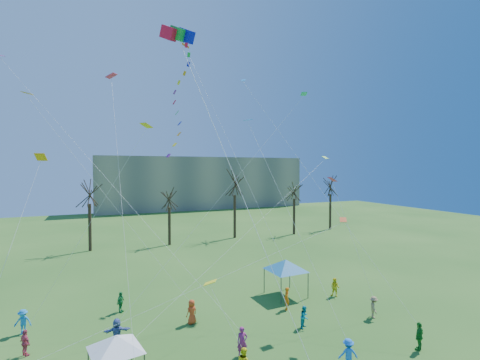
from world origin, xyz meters
name	(u,v)px	position (x,y,z in m)	size (l,w,h in m)	color
distant_building	(202,182)	(22.00, 82.00, 7.50)	(60.00, 14.00, 15.00)	gray
bare_tree_row	(192,197)	(6.58, 36.49, 7.23)	(71.13, 8.58, 11.29)	black
big_box_kite	(184,101)	(-2.26, 5.41, 15.82)	(3.41, 5.22, 20.32)	red
canopy_tent_white	(116,343)	(-6.37, 4.31, 2.31)	(3.57, 3.57, 2.73)	#3F3F44
canopy_tent_blue	(286,265)	(8.74, 11.69, 2.83)	(4.45, 4.45, 3.34)	#3F3F44
festival_crowd	(196,336)	(-1.40, 6.00, 0.88)	(26.28, 14.54, 1.86)	red
small_kites_aloft	(200,139)	(0.39, 10.90, 14.09)	(30.25, 16.28, 32.06)	orange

